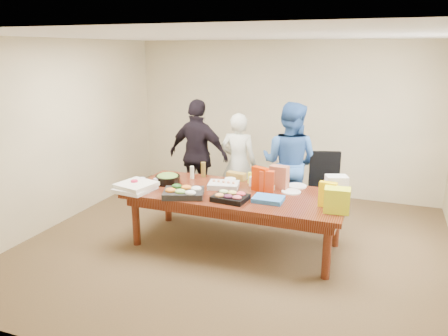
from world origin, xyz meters
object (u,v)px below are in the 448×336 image
at_px(office_chair, 321,193).
at_px(sheet_cake, 224,185).
at_px(conference_table, 236,219).
at_px(salad_bowl, 168,180).
at_px(person_right, 289,163).
at_px(person_center, 238,163).

xyz_separation_m(office_chair, sheet_cake, (-1.18, -0.89, 0.26)).
distance_m(conference_table, salad_bowl, 1.10).
relative_size(person_right, salad_bowl, 5.34).
bearing_deg(salad_bowl, conference_table, -1.35).
height_order(sheet_cake, salad_bowl, salad_bowl).
xyz_separation_m(office_chair, person_center, (-1.34, 0.19, 0.27)).
distance_m(office_chair, person_right, 0.64).
xyz_separation_m(conference_table, person_center, (-0.38, 1.20, 0.43)).
height_order(conference_table, person_center, person_center).
xyz_separation_m(person_right, sheet_cake, (-0.67, -0.99, -0.12)).
distance_m(conference_table, sheet_cake, 0.48).
relative_size(office_chair, sheet_cake, 2.65).
bearing_deg(conference_table, person_center, 107.58).
distance_m(conference_table, office_chair, 1.40).
relative_size(office_chair, person_center, 0.66).
height_order(office_chair, salad_bowl, office_chair).
bearing_deg(person_right, sheet_cake, 64.92).
bearing_deg(conference_table, office_chair, 46.47).
height_order(office_chair, sheet_cake, office_chair).
bearing_deg(person_center, person_right, 170.04).
height_order(person_center, sheet_cake, person_center).
distance_m(office_chair, sheet_cake, 1.50).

